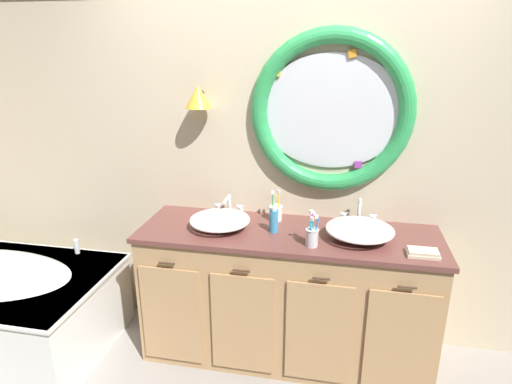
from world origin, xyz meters
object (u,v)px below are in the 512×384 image
object	(u,v)px
toothbrush_holder_left	(276,212)
folded_hand_towel	(423,253)
sink_basin_right	(360,230)
toothbrush_holder_right	(312,236)
sink_basin_left	(220,220)
soap_dispenser	(274,220)

from	to	relation	value
toothbrush_holder_left	folded_hand_towel	distance (m)	0.94
sink_basin_right	toothbrush_holder_right	bearing A→B (deg)	-151.47
sink_basin_left	folded_hand_towel	bearing A→B (deg)	-7.12
sink_basin_right	folded_hand_towel	distance (m)	0.37
soap_dispenser	sink_basin_right	bearing A→B (deg)	-0.84
soap_dispenser	folded_hand_towel	distance (m)	0.87
sink_basin_left	soap_dispenser	xyz separation A→B (m)	(0.34, 0.01, 0.02)
sink_basin_left	toothbrush_holder_left	distance (m)	0.38
toothbrush_holder_right	soap_dispenser	size ratio (longest dim) A/B	1.30
toothbrush_holder_right	toothbrush_holder_left	bearing A→B (deg)	127.51
sink_basin_right	folded_hand_towel	size ratio (longest dim) A/B	2.32
sink_basin_left	toothbrush_holder_right	xyz separation A→B (m)	(0.59, -0.15, 0.01)
toothbrush_holder_left	sink_basin_left	bearing A→B (deg)	-148.75
toothbrush_holder_left	soap_dispenser	world-z (taller)	toothbrush_holder_left
soap_dispenser	folded_hand_towel	xyz separation A→B (m)	(0.86, -0.16, -0.06)
sink_basin_left	sink_basin_right	world-z (taller)	sink_basin_right
soap_dispenser	folded_hand_towel	size ratio (longest dim) A/B	1.00
toothbrush_holder_left	toothbrush_holder_right	world-z (taller)	toothbrush_holder_right
sink_basin_left	sink_basin_right	bearing A→B (deg)	0.00
sink_basin_right	soap_dispenser	bearing A→B (deg)	179.16
toothbrush_holder_right	sink_basin_right	bearing A→B (deg)	28.53
sink_basin_right	folded_hand_towel	bearing A→B (deg)	-23.85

